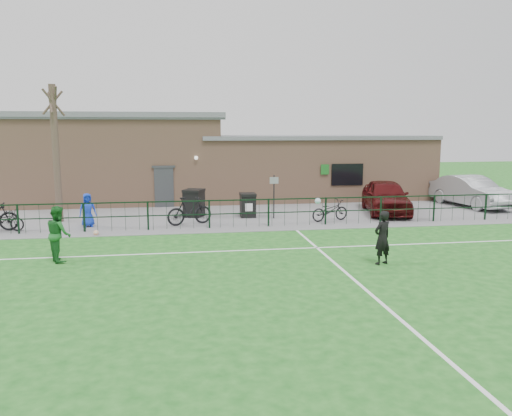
{
  "coord_description": "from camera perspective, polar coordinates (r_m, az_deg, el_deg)",
  "views": [
    {
      "loc": [
        -2.7,
        -12.45,
        4.13
      ],
      "look_at": [
        0.0,
        5.0,
        1.3
      ],
      "focal_mm": 35.0,
      "sensor_mm": 36.0,
      "label": 1
    }
  ],
  "objects": [
    {
      "name": "bicycle_e",
      "position": [
        22.55,
        8.44,
        -0.27
      ],
      "size": [
        1.91,
        1.09,
        0.95
      ],
      "primitive_type": "imported",
      "rotation": [
        0.0,
        0.0,
        1.84
      ],
      "color": "black",
      "rests_on": "paving_strip"
    },
    {
      "name": "pitch_line_mid",
      "position": [
        17.18,
        0.51,
        -4.8
      ],
      "size": [
        28.0,
        0.1,
        0.01
      ],
      "primitive_type": "cube",
      "color": "white",
      "rests_on": "ground"
    },
    {
      "name": "sign_post",
      "position": [
        22.88,
        2.06,
        1.28
      ],
      "size": [
        0.07,
        0.07,
        2.0
      ],
      "primitive_type": "cylinder",
      "rotation": [
        0.0,
        0.0,
        0.29
      ],
      "color": "black",
      "rests_on": "paving_strip"
    },
    {
      "name": "car_maroon",
      "position": [
        25.16,
        14.61,
        1.28
      ],
      "size": [
        2.95,
        5.08,
        1.63
      ],
      "primitive_type": "imported",
      "rotation": [
        0.0,
        0.0,
        -0.23
      ],
      "color": "#450C0D",
      "rests_on": "paving_strip"
    },
    {
      "name": "paving_strip",
      "position": [
        26.42,
        -2.82,
        0.12
      ],
      "size": [
        34.0,
        13.0,
        0.02
      ],
      "primitive_type": "cube",
      "color": "slate",
      "rests_on": "ground"
    },
    {
      "name": "wheelie_bin_right",
      "position": [
        23.31,
        -0.95,
        0.23
      ],
      "size": [
        0.68,
        0.77,
        1.03
      ],
      "primitive_type": "cube",
      "rotation": [
        0.0,
        0.0,
        0.0
      ],
      "color": "black",
      "rests_on": "paving_strip"
    },
    {
      "name": "car_silver",
      "position": [
        28.78,
        23.35,
        1.77
      ],
      "size": [
        2.43,
        5.11,
        1.62
      ],
      "primitive_type": "imported",
      "rotation": [
        0.0,
        0.0,
        0.15
      ],
      "color": "#989B9F",
      "rests_on": "paving_strip"
    },
    {
      "name": "perimeter_fence",
      "position": [
        20.93,
        -1.26,
        -0.61
      ],
      "size": [
        28.0,
        0.1,
        1.2
      ],
      "primitive_type": "cube",
      "color": "black",
      "rests_on": "ground"
    },
    {
      "name": "ball_ground",
      "position": [
        20.41,
        -17.81,
        -2.71
      ],
      "size": [
        0.21,
        0.21,
        0.21
      ],
      "primitive_type": "sphere",
      "color": "white",
      "rests_on": "ground"
    },
    {
      "name": "goalkeeper_kick",
      "position": [
        15.75,
        14.03,
        -3.19
      ],
      "size": [
        1.58,
        3.71,
        1.67
      ],
      "color": "black",
      "rests_on": "ground"
    },
    {
      "name": "spectator_child",
      "position": [
        22.11,
        -18.69,
        -0.23
      ],
      "size": [
        0.8,
        0.64,
        1.42
      ],
      "primitive_type": "imported",
      "rotation": [
        0.0,
        0.0,
        0.3
      ],
      "color": "#1435C0",
      "rests_on": "paving_strip"
    },
    {
      "name": "pitch_line_touch",
      "position": [
        20.85,
        -1.18,
        -2.31
      ],
      "size": [
        28.0,
        0.1,
        0.01
      ],
      "primitive_type": "cube",
      "color": "white",
      "rests_on": "ground"
    },
    {
      "name": "outfield_player",
      "position": [
        16.75,
        -21.63,
        -2.74
      ],
      "size": [
        0.97,
        1.06,
        1.75
      ],
      "primitive_type": "imported",
      "rotation": [
        0.0,
        0.0,
        2.02
      ],
      "color": "#1C6224",
      "rests_on": "ground"
    },
    {
      "name": "pitch_line_perp",
      "position": [
        13.94,
        11.46,
        -8.31
      ],
      "size": [
        0.1,
        16.0,
        0.01
      ],
      "primitive_type": "cube",
      "color": "white",
      "rests_on": "ground"
    },
    {
      "name": "bicycle_d",
      "position": [
        21.6,
        -7.61,
        -0.32
      ],
      "size": [
        2.08,
        1.22,
        1.21
      ],
      "primitive_type": "imported",
      "rotation": [
        0.0,
        0.0,
        1.92
      ],
      "color": "black",
      "rests_on": "paving_strip"
    },
    {
      "name": "clubhouse",
      "position": [
        29.07,
        -5.21,
        5.3
      ],
      "size": [
        24.25,
        5.4,
        4.96
      ],
      "color": "tan",
      "rests_on": "ground"
    },
    {
      "name": "bare_tree",
      "position": [
        23.59,
        -21.88,
        5.71
      ],
      "size": [
        0.3,
        0.3,
        6.0
      ],
      "primitive_type": "cylinder",
      "color": "#46342A",
      "rests_on": "ground"
    },
    {
      "name": "wheelie_bin_left",
      "position": [
        23.59,
        -7.1,
        0.48
      ],
      "size": [
        1.08,
        1.14,
        1.2
      ],
      "primitive_type": "cube",
      "rotation": [
        0.0,
        0.0,
        -0.4
      ],
      "color": "black",
      "rests_on": "paving_strip"
    },
    {
      "name": "bicycle_c",
      "position": [
        22.55,
        -26.89,
        -1.26
      ],
      "size": [
        1.75,
        0.88,
        0.88
      ],
      "primitive_type": "imported",
      "rotation": [
        0.0,
        0.0,
        1.38
      ],
      "color": "black",
      "rests_on": "paving_strip"
    },
    {
      "name": "ground",
      "position": [
        13.4,
        3.31,
        -8.87
      ],
      "size": [
        90.0,
        90.0,
        0.0
      ],
      "primitive_type": "plane",
      "color": "#1A591A",
      "rests_on": "ground"
    }
  ]
}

